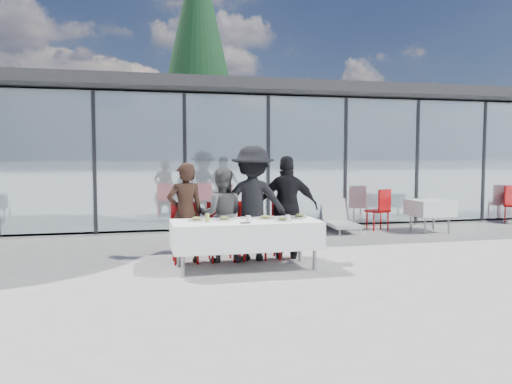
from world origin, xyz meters
TOP-DOWN VIEW (x-y plane):
  - ground at (0.00, 0.00)m, footprint 90.00×90.00m
  - pavilion at (2.00, 8.16)m, footprint 14.80×8.80m
  - treeline at (-2.00, 28.00)m, footprint 62.50×2.00m
  - dining_table at (-0.35, 0.14)m, footprint 2.26×0.96m
  - diner_a at (-1.21, 0.79)m, footprint 0.68×0.68m
  - diner_chair_a at (-1.21, 0.89)m, footprint 0.44×0.44m
  - diner_b at (-0.62, 0.79)m, footprint 0.88×0.88m
  - diner_chair_b at (-0.62, 0.89)m, footprint 0.44×0.44m
  - diner_c at (-0.09, 0.79)m, footprint 1.53×1.53m
  - diner_chair_c at (-0.09, 0.89)m, footprint 0.44×0.44m
  - diner_d at (0.52, 0.79)m, footprint 1.29×1.29m
  - diner_chair_d at (0.52, 0.89)m, footprint 0.44×0.44m
  - plate_a at (-1.09, 0.26)m, footprint 0.28×0.28m
  - plate_b at (-0.66, 0.24)m, footprint 0.28×0.28m
  - plate_c at (-0.02, 0.22)m, footprint 0.28×0.28m
  - plate_d at (0.57, 0.29)m, footprint 0.28×0.28m
  - plate_extra at (0.19, -0.04)m, footprint 0.28×0.28m
  - juice_bottle at (-0.95, 0.08)m, footprint 0.06×0.06m
  - drinking_glasses at (-0.05, -0.07)m, footprint 0.68×0.12m
  - folded_eyeglasses at (-0.43, -0.18)m, footprint 0.14×0.03m
  - spare_table_right at (4.58, 2.87)m, footprint 0.86×0.86m
  - spare_chair_b at (3.60, 3.36)m, footprint 0.59×0.59m
  - lounger at (2.62, 3.56)m, footprint 0.72×1.38m
  - conifer_tree at (0.50, 13.00)m, footprint 4.00×4.00m

SIDE VIEW (x-z plane):
  - ground at x=0.00m, z-range 0.00..0.00m
  - lounger at x=2.62m, z-range -0.10..0.62m
  - diner_chair_a at x=-1.21m, z-range 0.05..1.03m
  - diner_chair_b at x=-0.62m, z-range 0.05..1.03m
  - diner_chair_c at x=-0.09m, z-range 0.05..1.03m
  - diner_chair_d at x=0.52m, z-range 0.05..1.03m
  - spare_chair_b at x=3.60m, z-range 0.05..1.03m
  - dining_table at x=-0.35m, z-range 0.16..0.91m
  - spare_table_right at x=4.58m, z-range 0.18..0.92m
  - folded_eyeglasses at x=-0.43m, z-range 0.75..0.76m
  - diner_b at x=-0.62m, z-range 0.00..1.54m
  - plate_a at x=-1.09m, z-range 0.74..0.81m
  - plate_b at x=-0.66m, z-range 0.74..0.81m
  - plate_c at x=-0.02m, z-range 0.74..0.81m
  - plate_d at x=0.57m, z-range 0.74..0.81m
  - plate_extra at x=0.19m, z-range 0.74..0.81m
  - drinking_glasses at x=-0.05m, z-range 0.75..0.85m
  - juice_bottle at x=-0.95m, z-range 0.75..0.88m
  - diner_a at x=-1.21m, z-range 0.00..1.63m
  - diner_d at x=0.52m, z-range 0.00..1.75m
  - diner_c at x=-0.09m, z-range 0.00..1.91m
  - pavilion at x=2.00m, z-range 0.43..3.87m
  - treeline at x=-2.00m, z-range 0.00..4.40m
  - conifer_tree at x=0.50m, z-range 0.74..11.24m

